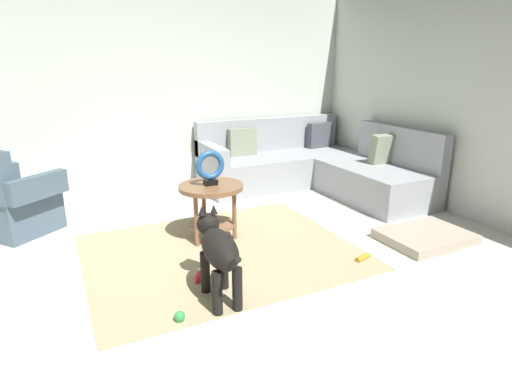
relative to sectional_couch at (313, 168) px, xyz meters
name	(u,v)px	position (x,y,z in m)	size (l,w,h in m)	color
ground_plane	(237,299)	(-1.99, -2.01, -0.34)	(6.00, 6.00, 0.10)	silver
wall_back	(140,86)	(-1.99, 0.93, 1.06)	(6.00, 0.12, 2.70)	silver
area_rug	(221,252)	(-1.84, -1.31, -0.29)	(2.30, 1.90, 0.01)	tan
sectional_couch	(313,168)	(0.00, 0.00, 0.00)	(2.20, 2.25, 0.88)	#9EA3A8
armchair	(12,202)	(-3.50, -0.01, 0.03)	(0.97, 1.00, 0.88)	#4C6070
side_table	(211,198)	(-1.80, -1.00, 0.12)	(0.60, 0.60, 0.54)	brown
torus_sculpture	(210,167)	(-1.80, -1.00, 0.42)	(0.28, 0.08, 0.33)	black
dog_bed_mat	(425,236)	(-0.01, -1.93, -0.25)	(0.80, 0.60, 0.09)	#B2A38E
dog	(218,250)	(-2.14, -2.02, 0.09)	(0.26, 0.85, 0.63)	black
dog_toy_ball	(180,317)	(-2.47, -2.18, -0.26)	(0.07, 0.07, 0.07)	green
dog_toy_rope	(363,258)	(-0.82, -2.00, -0.27)	(0.05, 0.05, 0.16)	orange
dog_toy_bone	(198,277)	(-2.19, -1.71, -0.26)	(0.18, 0.06, 0.06)	red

